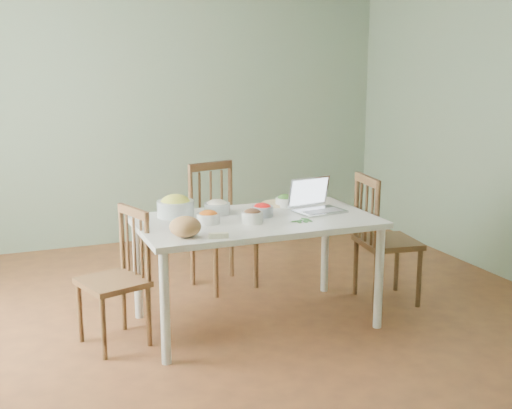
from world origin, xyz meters
name	(u,v)px	position (x,y,z in m)	size (l,w,h in m)	color
floor	(239,326)	(0.00, 0.00, 0.00)	(5.00, 5.00, 0.00)	#55311E
wall_back	(153,110)	(0.00, 2.50, 1.35)	(5.00, 0.00, 2.70)	gray
wall_front	(505,221)	(0.00, -2.50, 1.35)	(5.00, 0.00, 2.70)	gray
dining_table	(256,271)	(0.14, 0.02, 0.39)	(1.65, 0.93, 0.77)	silver
chair_far	(224,227)	(0.17, 0.83, 0.51)	(0.45, 0.43, 1.03)	#543619
chair_left	(112,279)	(-0.87, 0.03, 0.45)	(0.40, 0.38, 0.91)	#543619
chair_right	(388,239)	(1.25, 0.05, 0.50)	(0.44, 0.42, 1.00)	#543619
bread_boule	(185,227)	(-0.45, -0.27, 0.84)	(0.20, 0.20, 0.13)	#A47549
butter_stick	(219,236)	(-0.27, -0.38, 0.79)	(0.12, 0.04, 0.03)	#F0EAC0
bowl_squash	(176,206)	(-0.37, 0.29, 0.85)	(0.26, 0.26, 0.15)	#E8E047
bowl_carrot	(208,217)	(-0.22, 0.01, 0.82)	(0.16, 0.16, 0.09)	#CE651E
bowl_onion	(217,207)	(-0.07, 0.26, 0.82)	(0.19, 0.19, 0.10)	#FEEBC4
bowl_mushroom	(252,216)	(0.07, -0.09, 0.82)	(0.15, 0.15, 0.10)	black
bowl_redpep	(262,210)	(0.20, 0.07, 0.82)	(0.15, 0.15, 0.09)	red
bowl_broccoli	(285,201)	(0.48, 0.29, 0.82)	(0.14, 0.14, 0.09)	#2F5821
flatbread	(276,204)	(0.44, 0.36, 0.78)	(0.22, 0.22, 0.02)	beige
basil_bunch	(301,220)	(0.39, -0.17, 0.78)	(0.18, 0.18, 0.02)	#215217
laptop	(320,196)	(0.64, 0.02, 0.89)	(0.34, 0.29, 0.24)	silver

